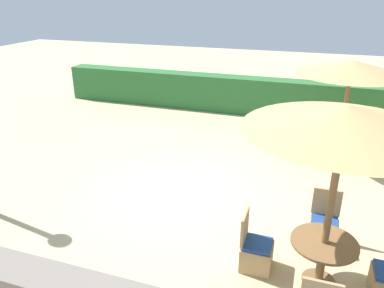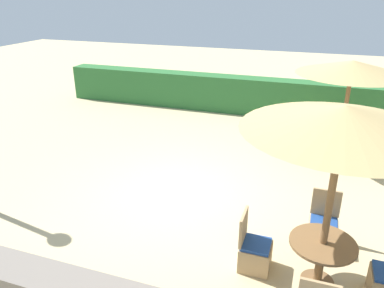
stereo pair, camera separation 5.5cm
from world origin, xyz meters
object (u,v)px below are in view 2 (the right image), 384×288
Objects in this scene: round_table_front_right at (322,253)px; patio_chair_back_right_west at (298,144)px; patio_chair_front_right_west at (254,253)px; round_table_back_right at (341,137)px; patio_chair_back_right_north at (338,133)px; patio_chair_front_right_north at (322,231)px; parasol_back_right at (352,68)px; parasol_front_right at (344,119)px.

round_table_front_right is 1.00× the size of patio_chair_back_right_west.
patio_chair_back_right_west is (0.29, 4.67, 0.00)m from patio_chair_front_right_west.
patio_chair_back_right_west is (-0.99, -0.06, -0.30)m from round_table_back_right.
patio_chair_front_right_west is at bearing 77.67° from patio_chair_back_right_north.
round_table_front_right is 0.84× the size of round_table_back_right.
patio_chair_front_right_north is at bearing 88.40° from round_table_front_right.
parasol_back_right reaches higher than patio_chair_front_right_west.
parasol_front_right is 2.90× the size of patio_chair_back_right_north.
parasol_back_right is at bearing 164.83° from patio_chair_front_right_west.
patio_chair_back_right_west is at bearing 97.94° from round_table_front_right.
patio_chair_back_right_north is (1.27, 5.80, 0.00)m from patio_chair_front_right_west.
parasol_back_right is at bearing 93.29° from patio_chair_back_right_west.
patio_chair_front_right_north is 3.80m from patio_chair_back_right_west.
parasol_front_right reaches higher than round_table_back_right.
parasol_back_right is 2.74× the size of patio_chair_back_right_west.
parasol_back_right is (1.28, 4.73, 2.01)m from patio_chair_front_right_west.
patio_chair_front_right_north and patio_chair_back_right_west have the same top height.
parasol_back_right is 2.28m from patio_chair_back_right_north.
parasol_front_right is 5.25m from patio_chair_back_right_west.
parasol_back_right reaches higher than round_table_front_right.
round_table_back_right is at bearing 90.79° from patio_chair_back_right_north.
parasol_front_right is at bearing 88.40° from patio_chair_front_right_north.
patio_chair_back_right_west and patio_chair_back_right_north have the same top height.
patio_chair_front_right_west is 1.00× the size of patio_chair_front_right_north.
round_table_back_right reaches higher than round_table_front_right.
parasol_front_right reaches higher than patio_chair_front_right_west.
round_table_back_right is (1.28, 4.73, 0.30)m from patio_chair_front_right_west.
parasol_back_right is 2.25m from patio_chair_back_right_west.
patio_chair_back_right_west is (-0.99, -0.06, -2.01)m from parasol_back_right.
patio_chair_front_right_west is at bearing 179.02° from round_table_front_right.
round_table_back_right is 1.04m from patio_chair_back_right_west.
round_table_back_right is at bearing 85.89° from parasol_front_right.
parasol_front_right is 1.99m from round_table_front_right.
patio_chair_back_right_west is (-0.65, 4.69, -2.26)m from parasol_front_right.
patio_chair_back_right_north is (0.33, 5.82, -0.27)m from round_table_front_right.
patio_chair_front_right_north is (0.97, 0.94, 0.00)m from patio_chair_front_right_west.
patio_chair_front_right_north is 0.37× the size of parasol_back_right.
patio_chair_front_right_north is at bearing -94.73° from parasol_back_right.
parasol_front_right is 2.90× the size of patio_chair_front_right_north.
patio_chair_back_right_north is (-0.01, 1.07, -2.01)m from parasol_back_right.
patio_chair_back_right_north reaches higher than round_table_front_right.
patio_chair_front_right_west is 1.00× the size of patio_chair_back_right_north.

